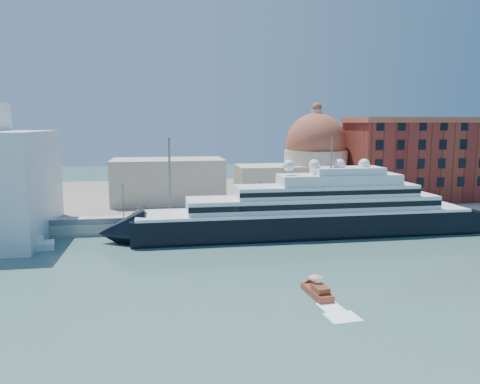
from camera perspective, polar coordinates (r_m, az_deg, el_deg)
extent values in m
plane|color=#335853|center=(77.45, 7.34, -9.39)|extent=(400.00, 400.00, 0.00)
cube|color=gray|center=(109.04, 2.13, -3.45)|extent=(180.00, 10.00, 2.50)
cube|color=slate|center=(148.83, -1.09, -0.37)|extent=(260.00, 72.00, 2.00)
cube|color=slate|center=(104.36, 2.64, -2.95)|extent=(180.00, 0.10, 1.20)
cube|color=black|center=(100.45, 7.89, -4.09)|extent=(71.83, 11.05, 5.99)
cone|color=black|center=(96.24, -14.17, -4.82)|extent=(9.21, 11.05, 11.05)
cube|color=black|center=(116.34, 25.04, -3.19)|extent=(5.53, 10.13, 5.53)
cube|color=white|center=(99.82, 7.93, -2.28)|extent=(69.99, 11.24, 0.55)
cube|color=white|center=(100.09, 8.95, -1.31)|extent=(53.42, 9.21, 2.76)
cube|color=black|center=(95.81, 9.83, -1.76)|extent=(53.42, 0.15, 1.11)
cube|color=white|center=(100.61, 10.48, 0.19)|extent=(38.68, 8.29, 2.39)
cube|color=white|center=(101.30, 11.98, 1.51)|extent=(25.79, 7.37, 2.21)
cube|color=white|center=(101.80, 12.97, 2.56)|extent=(14.74, 6.45, 1.47)
cylinder|color=slate|center=(100.14, 11.09, 4.74)|extent=(0.28, 0.28, 6.45)
sphere|color=white|center=(97.46, 5.97, 3.24)|extent=(2.39, 2.39, 2.39)
sphere|color=white|center=(99.08, 9.06, 3.26)|extent=(2.39, 2.39, 2.39)
sphere|color=white|center=(100.99, 12.03, 3.28)|extent=(2.39, 2.39, 2.39)
sphere|color=white|center=(103.15, 14.89, 3.28)|extent=(2.39, 2.39, 2.39)
cube|color=white|center=(96.78, -25.05, -6.17)|extent=(11.80, 5.80, 1.51)
cube|color=white|center=(96.35, -23.97, -5.42)|extent=(4.14, 3.01, 1.13)
cube|color=maroon|center=(66.74, 9.36, -12.04)|extent=(2.79, 6.67, 1.08)
cube|color=maroon|center=(65.50, 9.78, -11.59)|extent=(1.99, 2.86, 0.87)
cylinder|color=slate|center=(66.75, 9.19, -10.80)|extent=(0.06, 0.06, 1.73)
cone|color=red|center=(66.44, 9.21, -10.01)|extent=(1.95, 1.95, 0.43)
cube|color=maroon|center=(143.43, 21.43, 3.56)|extent=(42.00, 18.00, 22.00)
cube|color=#984A32|center=(143.05, 21.67, 8.15)|extent=(43.00, 19.00, 1.50)
cylinder|color=beige|center=(136.54, 9.16, 2.13)|extent=(18.00, 18.00, 14.00)
sphere|color=#984A32|center=(135.88, 9.24, 5.90)|extent=(17.00, 17.00, 17.00)
cylinder|color=beige|center=(135.80, 9.32, 9.28)|extent=(3.00, 3.00, 3.00)
cube|color=beige|center=(131.01, 3.61, 1.08)|extent=(18.00, 14.00, 10.00)
cube|color=beige|center=(129.43, -8.75, 1.36)|extent=(30.00, 16.00, 12.00)
cylinder|color=slate|center=(103.21, -14.03, -1.40)|extent=(0.24, 0.24, 8.00)
cube|color=slate|center=(102.62, -14.11, 0.86)|extent=(0.80, 0.30, 0.25)
cylinder|color=slate|center=(105.20, 2.48, -0.97)|extent=(0.24, 0.24, 8.00)
cube|color=slate|center=(104.61, 2.50, 1.24)|extent=(0.80, 0.30, 0.25)
cylinder|color=slate|center=(115.24, 17.23, -0.53)|extent=(0.24, 0.24, 8.00)
cube|color=slate|center=(114.71, 17.32, 1.50)|extent=(0.80, 0.30, 0.25)
cylinder|color=slate|center=(104.19, -8.56, 1.63)|extent=(0.50, 0.50, 18.00)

